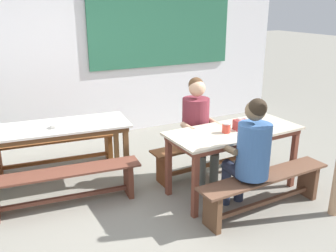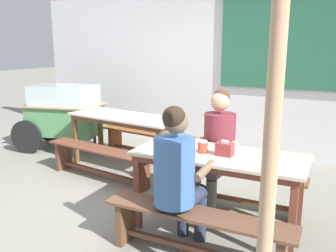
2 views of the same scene
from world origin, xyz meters
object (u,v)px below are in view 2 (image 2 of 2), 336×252
dining_table_far (126,121)px  wooden_support_post (270,163)px  bench_near_back (233,184)px  soup_bowl (121,115)px  condiment_jar (203,147)px  person_near_front (178,172)px  bench_near_front (196,228)px  person_right_near_table (217,143)px  bench_far_back (149,140)px  tissue_box (225,149)px  food_cart (64,112)px  dining_table_near (219,162)px  bench_far_front (99,159)px

dining_table_far → wooden_support_post: (2.50, -1.99, 0.38)m
bench_near_back → soup_bowl: soup_bowl is taller
condiment_jar → wooden_support_post: 1.23m
bench_near_back → person_near_front: person_near_front is taller
bench_near_front → person_right_near_table: size_ratio=1.24×
bench_far_back → person_near_front: 2.69m
bench_near_front → condiment_jar: bearing=109.2°
tissue_box → condiment_jar: bearing=-175.2°
bench_far_back → tissue_box: size_ratio=11.23×
bench_far_back → person_right_near_table: 1.98m
tissue_box → bench_near_front: bearing=-93.6°
food_cart → person_near_front: bearing=-30.3°
dining_table_near → bench_near_front: size_ratio=1.00×
condiment_jar → food_cart: bearing=156.5°
bench_far_back → food_cart: food_cart is taller
dining_table_near → person_right_near_table: 0.52m
person_near_front → person_right_near_table: bearing=92.3°
food_cart → person_right_near_table: 3.21m
dining_table_near → wooden_support_post: (0.68, -0.93, 0.38)m
bench_far_back → bench_near_front: 2.81m
food_cart → dining_table_far: bearing=-10.5°
bench_far_front → food_cart: food_cart is taller
dining_table_far → condiment_jar: size_ratio=15.04×
dining_table_near → bench_far_front: dining_table_near is taller
dining_table_far → soup_bowl: soup_bowl is taller
condiment_jar → tissue_box: bearing=4.8°
food_cart → wooden_support_post: size_ratio=0.80×
person_right_near_table → bench_far_back: bearing=144.3°
bench_near_front → bench_far_back: bearing=129.9°
dining_table_near → tissue_box: tissue_box is taller
dining_table_far → soup_bowl: (-0.02, -0.07, 0.10)m
food_cart → tissue_box: food_cart is taller
bench_near_back → bench_near_front: 1.10m
food_cart → condiment_jar: size_ratio=14.67×
food_cart → soup_bowl: bearing=-13.4°
bench_near_back → wooden_support_post: wooden_support_post is taller
dining_table_near → condiment_jar: bearing=-163.3°
tissue_box → condiment_jar: (-0.21, -0.02, -0.00)m
bench_near_front → food_cart: (-3.33, 1.88, 0.37)m
tissue_box → person_near_front: bearing=-115.7°
dining_table_far → bench_near_front: size_ratio=1.09×
dining_table_near → soup_bowl: bearing=151.9°
dining_table_far → dining_table_near: size_ratio=1.09×
dining_table_far → person_right_near_table: (1.62, -0.58, 0.04)m
tissue_box → soup_bowl: tissue_box is taller
soup_bowl → tissue_box: bearing=-27.9°
bench_far_front → condiment_jar: condiment_jar is taller
condiment_jar → wooden_support_post: size_ratio=0.05×
bench_near_back → person_near_front: 1.16m
bench_near_back → condiment_jar: size_ratio=13.22×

